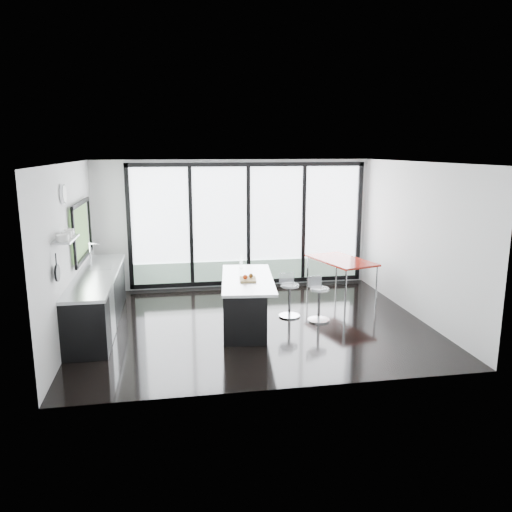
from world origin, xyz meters
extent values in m
cube|color=black|center=(0.00, 0.00, 0.00)|extent=(6.00, 5.00, 0.00)
cube|color=white|center=(0.00, 0.00, 2.80)|extent=(6.00, 5.00, 0.00)
cube|color=silver|center=(0.00, 2.50, 1.40)|extent=(6.00, 0.00, 2.80)
cube|color=white|center=(0.30, 2.47, 1.40)|extent=(5.00, 0.02, 2.50)
cube|color=gray|center=(0.30, 2.43, 0.37)|extent=(5.00, 0.02, 0.44)
cube|color=black|center=(-0.95, 2.43, 1.40)|extent=(0.08, 0.04, 2.50)
cube|color=black|center=(0.30, 2.43, 1.40)|extent=(0.08, 0.04, 2.50)
cube|color=black|center=(1.55, 2.43, 1.40)|extent=(0.08, 0.04, 2.50)
cube|color=silver|center=(0.00, -2.50, 1.40)|extent=(6.00, 0.00, 2.80)
cube|color=silver|center=(-3.00, 0.00, 1.40)|extent=(0.00, 5.00, 2.80)
cube|color=#456637|center=(-2.97, 0.90, 1.60)|extent=(0.02, 1.60, 0.90)
cube|color=#AAADAF|center=(-2.87, -0.85, 1.75)|extent=(0.25, 0.80, 0.03)
cylinder|color=white|center=(-2.97, -0.30, 2.35)|extent=(0.04, 0.30, 0.30)
cylinder|color=black|center=(-2.94, -1.25, 1.35)|extent=(0.03, 0.24, 0.24)
cube|color=silver|center=(3.00, 0.00, 1.40)|extent=(0.00, 5.00, 2.80)
cube|color=black|center=(-2.67, 0.40, 0.43)|extent=(0.65, 3.20, 0.87)
cube|color=#AAADAF|center=(-2.67, 0.40, 0.90)|extent=(0.69, 3.24, 0.05)
cube|color=#AAADAF|center=(-2.67, 0.90, 0.90)|extent=(0.45, 0.48, 0.06)
cylinder|color=silver|center=(-2.82, 0.90, 1.14)|extent=(0.02, 0.02, 0.44)
cube|color=#AAADAF|center=(-2.36, -0.35, 0.42)|extent=(0.03, 0.60, 0.80)
cube|color=black|center=(-0.18, -0.03, 0.40)|extent=(0.91, 2.07, 0.79)
cube|color=#AAADAF|center=(-0.11, -0.04, 0.82)|extent=(1.10, 2.15, 0.05)
cube|color=tan|center=(-0.12, -0.17, 0.85)|extent=(0.31, 0.39, 0.03)
sphere|color=#A12706|center=(-0.17, -0.21, 0.91)|extent=(0.09, 0.09, 0.08)
sphere|color=#502D0C|center=(-0.06, -0.13, 0.90)|extent=(0.08, 0.08, 0.08)
cylinder|color=silver|center=(-0.12, 0.65, 0.97)|extent=(0.07, 0.07, 0.26)
cylinder|color=silver|center=(1.17, -0.07, 0.31)|extent=(0.51, 0.51, 0.62)
cylinder|color=silver|center=(0.71, 0.24, 0.31)|extent=(0.47, 0.47, 0.62)
cube|color=maroon|center=(2.06, 1.30, 0.40)|extent=(1.22, 1.66, 0.80)
camera|label=1|loc=(-1.38, -8.26, 3.02)|focal=35.00mm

